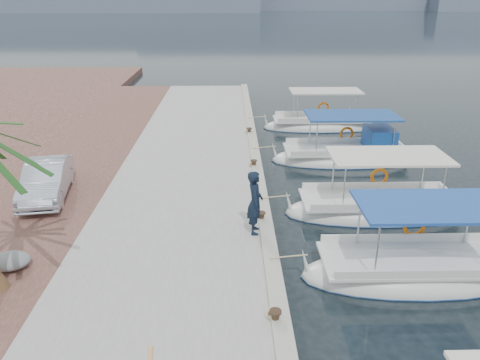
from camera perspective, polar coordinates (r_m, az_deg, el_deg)
name	(u,v)px	position (r m, az deg, el deg)	size (l,w,h in m)	color
ground	(276,259)	(14.20, 4.38, -9.58)	(400.00, 400.00, 0.00)	black
concrete_quay	(189,187)	(18.56, -6.29, -0.87)	(6.00, 40.00, 0.50)	#9E9E99
quay_curb	(259,179)	(18.40, 2.32, 0.09)	(0.44, 40.00, 0.12)	#ACA899
cobblestone_strip	(61,188)	(19.65, -20.97, -0.93)	(4.00, 40.00, 0.50)	brown
fishing_caique_b	(414,273)	(14.17, 20.45, -10.56)	(6.38, 2.37, 2.83)	silver
fishing_caique_c	(377,210)	(17.51, 16.41, -3.58)	(6.69, 2.33, 2.83)	silver
fishing_caique_d	(347,157)	(22.57, 12.91, 2.76)	(6.90, 2.47, 2.83)	silver
fishing_caique_e	(320,126)	(27.78, 9.78, 6.46)	(6.66, 2.11, 2.83)	silver
mooring_bollards	(261,216)	(15.15, 2.61, -4.40)	(0.28, 20.28, 0.33)	black
fisherman	(255,202)	(14.15, 1.84, -2.74)	(0.73, 0.48, 2.01)	black
parked_car	(46,180)	(18.14, -22.54, 0.01)	(1.37, 3.92, 1.29)	silver
tarp_bundle	(9,261)	(14.17, -26.29, -8.85)	(1.10, 0.90, 0.40)	slate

